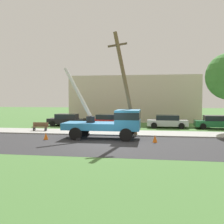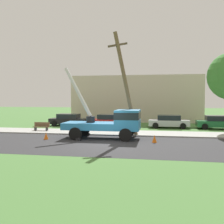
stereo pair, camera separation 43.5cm
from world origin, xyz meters
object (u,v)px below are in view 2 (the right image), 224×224
object	(u,v)px
traffic_cone_behind	(46,136)
parked_sedan_silver	(169,121)
parked_sedan_black	(69,120)
park_bench	(41,127)
traffic_cone_ahead	(154,139)
leaning_utility_pole	(126,84)
traffic_cone_curbside	(126,134)
parked_sedan_red	(109,121)
parked_sedan_green	(218,122)
utility_truck	(112,121)

from	to	relation	value
traffic_cone_behind	parked_sedan_silver	world-z (taller)	parked_sedan_silver
parked_sedan_black	park_bench	xyz separation A→B (m)	(-0.85, -5.60, -0.25)
traffic_cone_ahead	parked_sedan_silver	world-z (taller)	parked_sedan_silver
leaning_utility_pole	park_bench	distance (m)	9.79
leaning_utility_pole	parked_sedan_silver	xyz separation A→B (m)	(3.92, 7.43, -3.82)
traffic_cone_curbside	park_bench	xyz separation A→B (m)	(-8.73, 2.34, 0.18)
traffic_cone_behind	park_bench	distance (m)	5.33
traffic_cone_ahead	parked_sedan_red	distance (m)	11.30
traffic_cone_behind	parked_sedan_silver	bearing A→B (deg)	45.03
traffic_cone_ahead	park_bench	world-z (taller)	park_bench
traffic_cone_ahead	parked_sedan_black	world-z (taller)	parked_sedan_black
traffic_cone_ahead	traffic_cone_behind	xyz separation A→B (m)	(-8.57, 0.06, 0.00)
parked_sedan_red	parked_sedan_green	distance (m)	11.83
parked_sedan_black	utility_truck	bearing A→B (deg)	-52.67
parked_sedan_black	parked_sedan_green	size ratio (longest dim) A/B	1.01
traffic_cone_behind	parked_sedan_black	distance (m)	10.42
traffic_cone_ahead	parked_sedan_black	xyz separation A→B (m)	(-10.29, 10.32, 0.43)
parked_sedan_black	traffic_cone_behind	bearing A→B (deg)	-80.47
park_bench	traffic_cone_curbside	bearing A→B (deg)	-15.00
traffic_cone_behind	parked_sedan_red	bearing A→B (deg)	71.62
traffic_cone_curbside	parked_sedan_silver	distance (m)	8.60
parked_sedan_black	leaning_utility_pole	bearing A→B (deg)	-44.59
leaning_utility_pole	parked_sedan_black	bearing A→B (deg)	135.41
traffic_cone_behind	traffic_cone_ahead	bearing A→B (deg)	-0.38
leaning_utility_pole	parked_sedan_green	xyz separation A→B (m)	(9.05, 7.32, -3.82)
traffic_cone_behind	traffic_cone_curbside	distance (m)	6.58
utility_truck	parked_sedan_silver	xyz separation A→B (m)	(4.87, 8.73, -0.70)
traffic_cone_curbside	traffic_cone_behind	bearing A→B (deg)	-159.30
leaning_utility_pole	traffic_cone_ahead	size ratio (longest dim) A/B	15.76
utility_truck	park_bench	world-z (taller)	utility_truck
traffic_cone_curbside	parked_sedan_red	xyz separation A→B (m)	(-2.85, 7.60, 0.43)
traffic_cone_ahead	traffic_cone_behind	bearing A→B (deg)	179.62
traffic_cone_behind	traffic_cone_curbside	size ratio (longest dim) A/B	1.00
leaning_utility_pole	parked_sedan_black	distance (m)	11.60
utility_truck	traffic_cone_ahead	xyz separation A→B (m)	(3.44, -1.33, -1.13)
traffic_cone_curbside	parked_sedan_red	world-z (taller)	parked_sedan_red
leaning_utility_pole	parked_sedan_black	xyz separation A→B (m)	(-7.80, 7.69, -3.82)
utility_truck	parked_sedan_red	size ratio (longest dim) A/B	1.50
traffic_cone_curbside	utility_truck	bearing A→B (deg)	-134.26
parked_sedan_silver	parked_sedan_green	world-z (taller)	same
parked_sedan_red	parked_sedan_silver	xyz separation A→B (m)	(6.70, 0.08, 0.00)
parked_sedan_red	traffic_cone_ahead	bearing A→B (deg)	-62.17
parked_sedan_black	parked_sedan_silver	bearing A→B (deg)	-1.25
leaning_utility_pole	parked_sedan_silver	size ratio (longest dim) A/B	2.00
traffic_cone_behind	parked_sedan_green	size ratio (longest dim) A/B	0.13
leaning_utility_pole	traffic_cone_curbside	world-z (taller)	leaning_utility_pole
parked_sedan_silver	park_bench	xyz separation A→B (m)	(-12.57, -5.34, -0.25)
utility_truck	traffic_cone_ahead	world-z (taller)	utility_truck
traffic_cone_ahead	park_bench	size ratio (longest dim) A/B	0.35
traffic_cone_curbside	parked_sedan_silver	bearing A→B (deg)	63.40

